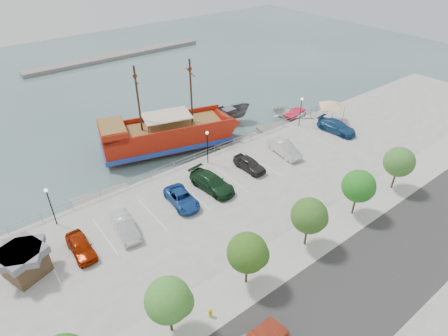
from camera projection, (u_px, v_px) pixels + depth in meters
ground at (242, 195)px, 41.67m from camera, size 160.00×160.00×0.00m
land_slab at (425, 329)px, 27.61m from camera, size 100.00×58.00×1.20m
street at (368, 281)px, 30.56m from camera, size 100.00×8.00×0.04m
sidewalk at (312, 239)px, 34.52m from camera, size 100.00×4.00×0.05m
seawall_railing at (202, 155)px, 45.96m from camera, size 50.00×0.06×1.00m
far_shore at (117, 56)px, 82.78m from camera, size 40.00×3.00×0.80m
pirate_ship at (177, 133)px, 49.41m from camera, size 19.76×10.05×12.23m
patrol_boat at (229, 115)px, 55.97m from camera, size 6.72×4.71×2.44m
speedboat at (294, 115)px, 57.13m from camera, size 6.18×7.54×1.37m
dock_west at (101, 196)px, 41.24m from camera, size 6.64×2.69×0.37m
dock_mid at (239, 142)px, 51.27m from camera, size 6.83×2.68×0.38m
dock_east at (280, 126)px, 55.27m from camera, size 7.37×3.25×0.41m
shed at (24, 261)px, 30.45m from camera, size 4.15×4.15×2.67m
canopy_tent at (332, 100)px, 53.04m from camera, size 4.59×4.59×3.70m
fire_hydrant at (210, 313)px, 27.57m from camera, size 0.29×0.29×0.83m
lamp_post_left at (49, 200)px, 34.62m from camera, size 0.36×0.36×4.28m
lamp_post_mid at (207, 142)px, 43.77m from camera, size 0.36×0.36×4.28m
lamp_post_right at (301, 107)px, 51.90m from camera, size 0.36×0.36×4.28m
tree_b at (171, 301)px, 25.10m from camera, size 3.30×3.20×5.00m
tree_c at (249, 253)px, 28.66m from camera, size 3.30×3.20×5.00m
tree_d at (311, 216)px, 32.21m from camera, size 3.30×3.20×5.00m
tree_e at (360, 187)px, 35.77m from camera, size 3.30×3.20×5.00m
tree_f at (400, 163)px, 39.33m from camera, size 3.30×3.20×5.00m
parked_car_a at (81, 247)px, 32.74m from camera, size 1.78×4.32×1.47m
parked_car_b at (125, 226)px, 34.89m from camera, size 2.19×4.83×1.54m
parked_car_c at (182, 198)px, 38.48m from camera, size 2.66×5.08×1.37m
parked_car_d at (212, 182)px, 40.56m from camera, size 3.05×6.01×1.67m
parked_car_e at (249, 164)px, 43.79m from camera, size 1.97×4.48×1.50m
parked_car_f at (285, 148)px, 46.62m from camera, size 2.28×5.19×1.66m
parked_car_h at (337, 127)px, 51.55m from camera, size 2.84×5.76×1.61m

